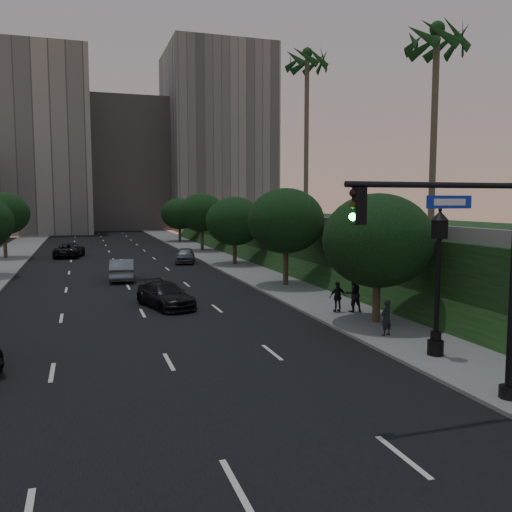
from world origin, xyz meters
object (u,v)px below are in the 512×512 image
object	(u,v)px
sedan_far_left	(70,250)
sedan_mid_left	(122,270)
sedan_far_right	(185,255)
traffic_signal_mast	(483,280)
pedestrian_b	(353,294)
pedestrian_c	(338,297)
street_lamp	(437,289)
sedan_near_right	(165,295)
pedestrian_a	(386,318)

from	to	relation	value
sedan_far_left	sedan_mid_left	bearing A→B (deg)	112.45
sedan_far_right	sedan_mid_left	bearing A→B (deg)	-110.92
traffic_signal_mast	pedestrian_b	size ratio (longest dim) A/B	3.73
sedan_mid_left	pedestrian_c	bearing A→B (deg)	126.43
street_lamp	sedan_near_right	bearing A→B (deg)	122.47
traffic_signal_mast	sedan_far_right	world-z (taller)	traffic_signal_mast
traffic_signal_mast	sedan_near_right	distance (m)	18.66
traffic_signal_mast	pedestrian_a	world-z (taller)	traffic_signal_mast
sedan_mid_left	sedan_far_left	size ratio (longest dim) A/B	0.91
pedestrian_a	pedestrian_c	size ratio (longest dim) A/B	0.97
traffic_signal_mast	sedan_far_left	xyz separation A→B (m)	(-11.95, 46.89, -2.93)
sedan_far_right	pedestrian_a	xyz separation A→B (m)	(3.05, -30.52, 0.19)
pedestrian_b	pedestrian_c	bearing A→B (deg)	-14.30
sedan_mid_left	sedan_near_right	world-z (taller)	sedan_mid_left
street_lamp	traffic_signal_mast	bearing A→B (deg)	-112.15
sedan_far_left	sedan_near_right	bearing A→B (deg)	110.75
traffic_signal_mast	pedestrian_a	xyz separation A→B (m)	(1.60, 7.55, -2.75)
pedestrian_c	sedan_mid_left	bearing A→B (deg)	-59.64
traffic_signal_mast	sedan_far_right	xyz separation A→B (m)	(-1.45, 38.06, -2.94)
sedan_mid_left	sedan_far_right	bearing A→B (deg)	-119.25
sedan_far_left	traffic_signal_mast	bearing A→B (deg)	114.39
sedan_near_right	pedestrian_c	xyz separation A→B (m)	(8.22, -4.64, 0.25)
sedan_mid_left	pedestrian_b	bearing A→B (deg)	128.14
sedan_near_right	sedan_far_right	distance (m)	21.35
traffic_signal_mast	pedestrian_c	distance (m)	13.07
pedestrian_b	street_lamp	bearing A→B (deg)	82.78
street_lamp	sedan_far_right	world-z (taller)	street_lamp
sedan_far_left	pedestrian_c	distance (m)	36.92
sedan_mid_left	street_lamp	bearing A→B (deg)	116.79
sedan_far_left	pedestrian_b	distance (m)	37.38
street_lamp	pedestrian_a	xyz separation A→B (m)	(-0.21, 3.11, -1.72)
sedan_near_right	pedestrian_b	world-z (taller)	pedestrian_b
sedan_mid_left	pedestrian_c	xyz separation A→B (m)	(9.76, -15.84, 0.14)
pedestrian_c	sedan_far_left	bearing A→B (deg)	-69.34
sedan_far_left	sedan_far_right	size ratio (longest dim) A/B	1.24
traffic_signal_mast	pedestrian_a	bearing A→B (deg)	78.06
sedan_far_left	sedan_far_right	distance (m)	13.71
sedan_far_right	pedestrian_b	xyz separation A→B (m)	(4.08, -25.59, 0.36)
pedestrian_a	pedestrian_c	xyz separation A→B (m)	(0.25, 5.10, 0.02)
sedan_mid_left	pedestrian_b	world-z (taller)	pedestrian_b
traffic_signal_mast	sedan_far_right	distance (m)	38.20
street_lamp	pedestrian_c	xyz separation A→B (m)	(0.04, 8.22, -1.69)
street_lamp	pedestrian_a	distance (m)	3.56
pedestrian_a	street_lamp	bearing A→B (deg)	75.71
pedestrian_b	pedestrian_c	xyz separation A→B (m)	(-0.79, 0.18, -0.15)
pedestrian_b	pedestrian_c	size ratio (longest dim) A/B	1.19
sedan_far_right	traffic_signal_mast	bearing A→B (deg)	-74.69
sedan_mid_left	sedan_far_right	size ratio (longest dim) A/B	1.13
street_lamp	pedestrian_a	world-z (taller)	street_lamp
pedestrian_b	sedan_far_left	bearing A→B (deg)	-68.40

